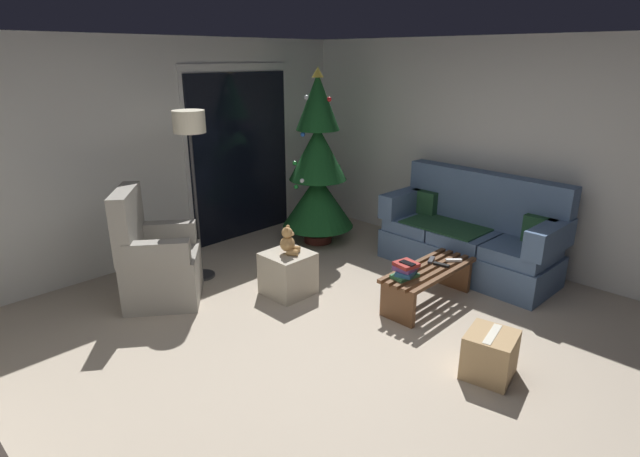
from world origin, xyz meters
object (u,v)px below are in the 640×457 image
(remote_white, at_px, (454,260))
(teddy_bear_honey, at_px, (288,242))
(remote_black, at_px, (441,265))
(remote_graphite, at_px, (431,260))
(christmas_tree, at_px, (318,169))
(coffee_table, at_px, (428,280))
(ottoman, at_px, (288,273))
(cardboard_box_taped_mid_floor, at_px, (490,355))
(cell_phone, at_px, (408,263))
(couch, at_px, (470,236))
(floor_lamp, at_px, (190,139))
(book_stack, at_px, (406,270))
(remote_silver, at_px, (414,268))
(armchair, at_px, (156,262))

(remote_white, bearing_deg, teddy_bear_honey, 87.54)
(remote_black, distance_m, remote_graphite, 0.14)
(remote_graphite, bearing_deg, christmas_tree, 148.97)
(coffee_table, distance_m, ottoman, 1.38)
(cardboard_box_taped_mid_floor, bearing_deg, christmas_tree, 68.89)
(cell_phone, relative_size, teddy_bear_honey, 0.50)
(couch, height_order, remote_white, couch)
(christmas_tree, relative_size, floor_lamp, 1.22)
(book_stack, distance_m, ottoman, 1.20)
(couch, relative_size, teddy_bear_honey, 6.89)
(remote_silver, xyz_separation_m, remote_graphite, (0.29, -0.01, 0.00))
(remote_silver, relative_size, ottoman, 0.35)
(remote_silver, distance_m, teddy_bear_honey, 1.24)
(remote_graphite, height_order, teddy_bear_honey, teddy_bear_honey)
(coffee_table, distance_m, christmas_tree, 2.14)
(teddy_bear_honey, bearing_deg, remote_graphite, -47.25)
(ottoman, xyz_separation_m, cardboard_box_taped_mid_floor, (0.14, -2.10, -0.04))
(book_stack, bearing_deg, floor_lamp, 112.77)
(remote_black, height_order, armchair, armchair)
(remote_graphite, bearing_deg, remote_silver, -113.72)
(cell_phone, bearing_deg, armchair, 131.06)
(book_stack, height_order, armchair, armchair)
(remote_white, height_order, cell_phone, cell_phone)
(couch, relative_size, cardboard_box_taped_mid_floor, 4.64)
(couch, xyz_separation_m, remote_white, (-0.72, -0.21, -0.02))
(armchair, bearing_deg, couch, -32.60)
(remote_white, xyz_separation_m, armchair, (-2.10, 2.01, 0.02))
(coffee_table, bearing_deg, remote_black, -22.88)
(couch, height_order, christmas_tree, christmas_tree)
(book_stack, bearing_deg, remote_silver, 13.37)
(remote_white, height_order, teddy_bear_honey, teddy_bear_honey)
(remote_graphite, relative_size, cardboard_box_taped_mid_floor, 0.37)
(couch, bearing_deg, book_stack, -176.38)
(remote_silver, distance_m, book_stack, 0.22)
(christmas_tree, bearing_deg, remote_black, -99.59)
(teddy_bear_honey, bearing_deg, floor_lamp, 112.16)
(book_stack, bearing_deg, ottoman, 113.42)
(cell_phone, xyz_separation_m, teddy_bear_honey, (-0.46, 1.10, 0.04))
(cell_phone, height_order, ottoman, cell_phone)
(remote_black, relative_size, remote_silver, 1.00)
(cell_phone, height_order, cardboard_box_taped_mid_floor, cell_phone)
(remote_white, distance_m, teddy_bear_honey, 1.64)
(armchair, height_order, ottoman, armchair)
(christmas_tree, height_order, cardboard_box_taped_mid_floor, christmas_tree)
(remote_graphite, distance_m, cardboard_box_taped_mid_floor, 1.36)
(remote_black, xyz_separation_m, armchair, (-1.92, 1.99, 0.02))
(coffee_table, height_order, remote_black, remote_black)
(christmas_tree, xyz_separation_m, ottoman, (-1.27, -0.83, -0.74))
(coffee_table, xyz_separation_m, remote_graphite, (0.16, 0.08, 0.13))
(cell_phone, bearing_deg, remote_white, -5.42)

